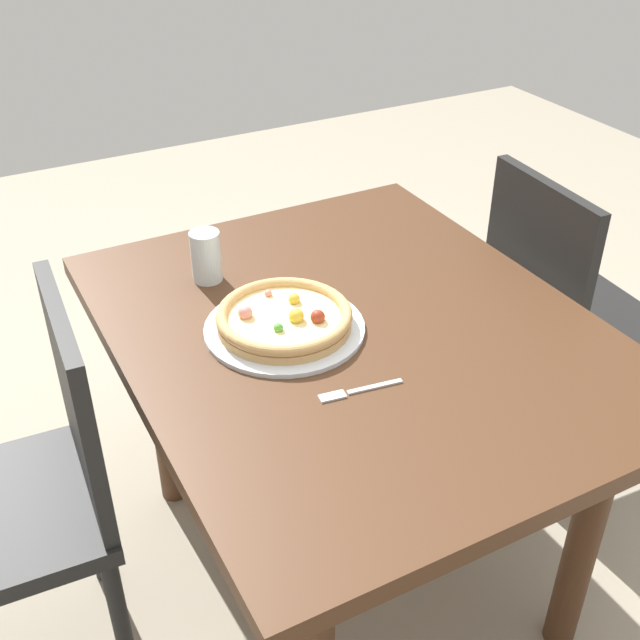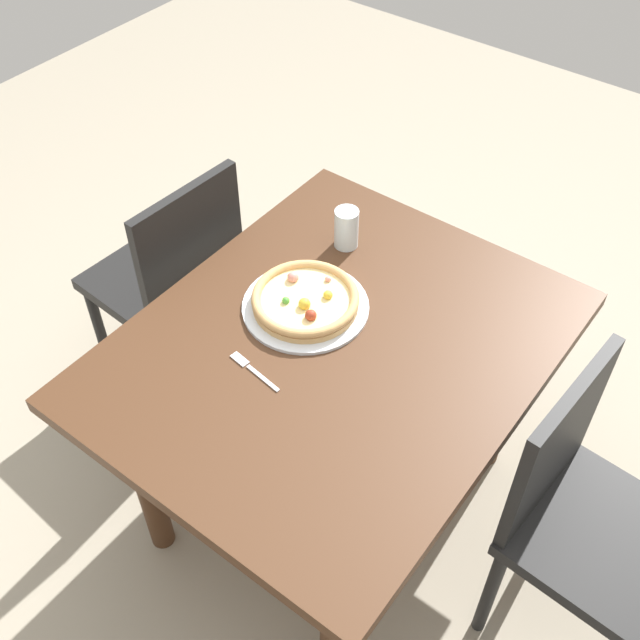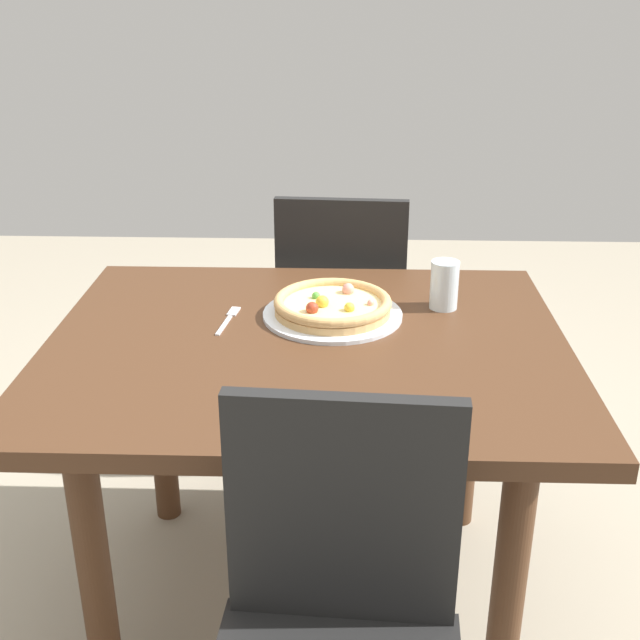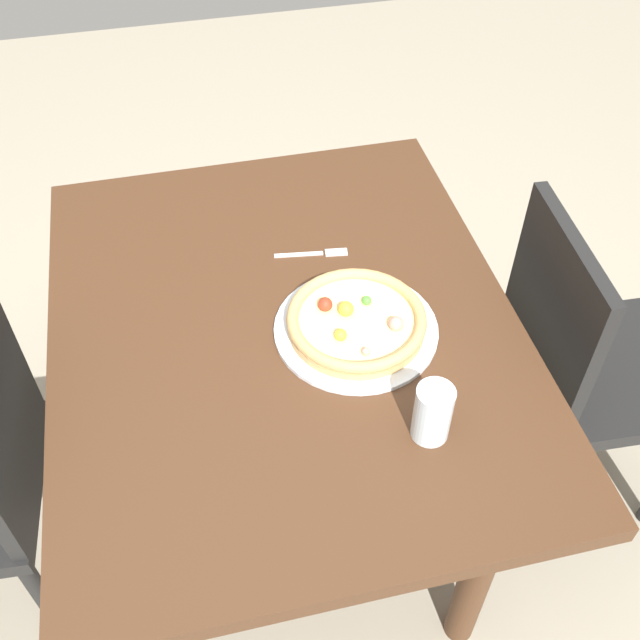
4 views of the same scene
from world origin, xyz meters
TOP-DOWN VIEW (x-y plane):
  - ground_plane at (0.00, 0.00)m, footprint 6.00×6.00m
  - dining_table at (0.00, 0.00)m, footprint 1.17×0.95m
  - chair_far at (0.08, 0.69)m, footprint 0.42×0.42m
  - plate at (0.06, 0.14)m, footprint 0.33×0.33m
  - pizza at (0.06, 0.14)m, footprint 0.28×0.28m
  - fork at (-0.19, 0.11)m, footprint 0.04×0.17m
  - drinking_glass at (0.33, 0.20)m, footprint 0.07×0.07m

SIDE VIEW (x-z plane):
  - ground_plane at x=0.00m, z-range 0.00..0.00m
  - chair_far at x=0.08m, z-range 0.05..0.94m
  - dining_table at x=0.00m, z-range 0.26..0.98m
  - fork at x=-0.19m, z-range 0.72..0.73m
  - plate at x=0.06m, z-range 0.72..0.73m
  - pizza at x=0.06m, z-range 0.73..0.78m
  - drinking_glass at x=0.33m, z-range 0.72..0.84m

